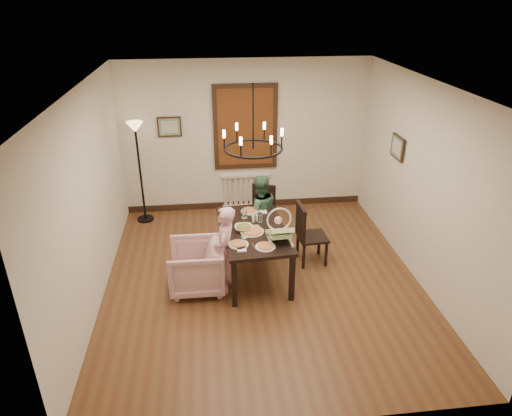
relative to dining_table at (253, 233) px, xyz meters
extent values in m
cube|color=brown|center=(0.11, -0.19, -0.67)|extent=(4.50, 5.00, 0.01)
cube|color=white|center=(0.11, -0.19, 2.13)|extent=(4.50, 5.00, 0.01)
cube|color=silver|center=(0.11, 2.31, 0.73)|extent=(4.50, 0.01, 2.80)
cube|color=silver|center=(-2.14, -0.19, 0.73)|extent=(0.01, 5.00, 2.80)
cube|color=silver|center=(2.36, -0.19, 0.73)|extent=(0.01, 5.00, 2.80)
cube|color=black|center=(0.00, 0.00, 0.06)|extent=(1.01, 1.66, 0.05)
cube|color=black|center=(-0.34, -0.77, -0.32)|extent=(0.07, 0.07, 0.70)
cube|color=black|center=(-0.44, 0.71, -0.32)|extent=(0.07, 0.07, 0.70)
cube|color=black|center=(0.44, -0.71, -0.32)|extent=(0.07, 0.07, 0.70)
cube|color=black|center=(0.34, 0.77, -0.32)|extent=(0.07, 0.07, 0.70)
imported|color=beige|center=(-0.84, -0.29, -0.32)|extent=(0.78, 0.76, 0.70)
imported|color=#E3A0B6|center=(-0.43, -0.37, -0.14)|extent=(0.34, 0.44, 1.06)
imported|color=#3B6448|center=(0.18, 0.74, -0.14)|extent=(0.57, 0.48, 1.05)
imported|color=white|center=(-0.14, -0.04, 0.12)|extent=(0.30, 0.30, 0.07)
cylinder|color=tan|center=(-0.03, -0.12, 0.11)|extent=(0.34, 0.34, 0.04)
cylinder|color=silver|center=(0.12, 0.16, 0.15)|extent=(0.07, 0.07, 0.13)
cube|color=brown|center=(0.11, 2.27, 0.93)|extent=(1.00, 0.03, 1.40)
cube|color=black|center=(-1.24, 2.28, 0.98)|extent=(0.42, 0.03, 0.36)
cube|color=black|center=(2.32, 0.71, 0.98)|extent=(0.03, 0.42, 0.36)
torus|color=black|center=(0.00, 0.00, 1.28)|extent=(0.80, 0.80, 0.04)
camera|label=1|loc=(-0.62, -5.73, 3.18)|focal=32.00mm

